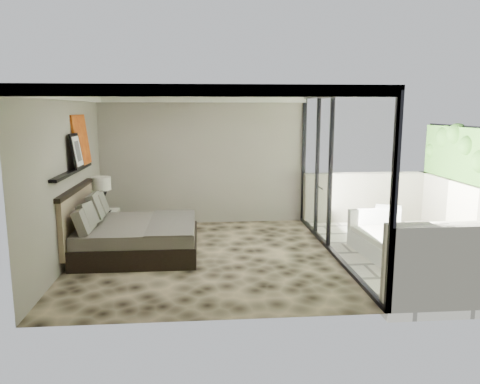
{
  "coord_description": "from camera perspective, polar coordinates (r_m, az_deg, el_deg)",
  "views": [
    {
      "loc": [
        -0.07,
        -7.81,
        2.53
      ],
      "look_at": [
        0.64,
        0.4,
        1.06
      ],
      "focal_mm": 35.0,
      "sensor_mm": 36.0,
      "label": 1
    }
  ],
  "objects": [
    {
      "name": "floor",
      "position": [
        8.21,
        -4.23,
        -7.85
      ],
      "size": [
        5.0,
        5.0,
        0.0
      ],
      "primitive_type": "plane",
      "color": "black",
      "rests_on": "ground"
    },
    {
      "name": "ceiling",
      "position": [
        7.81,
        -4.5,
        12.01
      ],
      "size": [
        4.5,
        5.0,
        0.02
      ],
      "primitive_type": "cube",
      "color": "silver",
      "rests_on": "back_wall"
    },
    {
      "name": "lounger",
      "position": [
        8.56,
        17.65,
        -6.09
      ],
      "size": [
        1.0,
        1.79,
        0.68
      ],
      "rotation": [
        0.0,
        0.0,
        0.08
      ],
      "color": "silver",
      "rests_on": "terrace_slab"
    },
    {
      "name": "ottoman",
      "position": [
        10.24,
        17.57,
        -3.17
      ],
      "size": [
        0.68,
        0.68,
        0.52
      ],
      "primitive_type": "cube",
      "rotation": [
        0.0,
        0.0,
        -0.41
      ],
      "color": "white",
      "rests_on": "terrace_slab"
    },
    {
      "name": "back_wall",
      "position": [
        10.36,
        -4.51,
        3.84
      ],
      "size": [
        4.5,
        0.02,
        2.8
      ],
      "primitive_type": "cube",
      "color": "gray",
      "rests_on": "floor"
    },
    {
      "name": "left_wall",
      "position": [
        8.18,
        -20.25,
        1.57
      ],
      "size": [
        0.02,
        5.0,
        2.8
      ],
      "primitive_type": "cube",
      "color": "gray",
      "rests_on": "floor"
    },
    {
      "name": "picture_ledge",
      "position": [
        8.25,
        -19.71,
        2.37
      ],
      "size": [
        0.12,
        2.2,
        0.05
      ],
      "primitive_type": "cube",
      "color": "black",
      "rests_on": "left_wall"
    },
    {
      "name": "abstract_canvas",
      "position": [
        8.9,
        -18.82,
        6.02
      ],
      "size": [
        0.13,
        0.9,
        0.9
      ],
      "primitive_type": "cube",
      "rotation": [
        0.0,
        -0.1,
        0.0
      ],
      "color": "#AE0E0F",
      "rests_on": "picture_ledge"
    },
    {
      "name": "framed_print",
      "position": [
        8.36,
        -19.3,
        4.73
      ],
      "size": [
        0.11,
        0.5,
        0.6
      ],
      "primitive_type": "cube",
      "rotation": [
        0.0,
        -0.14,
        0.0
      ],
      "color": "black",
      "rests_on": "picture_ledge"
    },
    {
      "name": "glass_wall",
      "position": [
        8.22,
        11.53,
        2.03
      ],
      "size": [
        0.08,
        5.0,
        2.8
      ],
      "primitive_type": "cube",
      "color": "white",
      "rests_on": "floor"
    },
    {
      "name": "nightstand",
      "position": [
        9.79,
        -16.13,
        -3.65
      ],
      "size": [
        0.7,
        0.7,
        0.53
      ],
      "primitive_type": "cube",
      "rotation": [
        0.0,
        0.0,
        -0.41
      ],
      "color": "black",
      "rests_on": "floor"
    },
    {
      "name": "terrace_slab",
      "position": [
        9.07,
        20.4,
        -7.12
      ],
      "size": [
        3.0,
        5.0,
        0.12
      ],
      "primitive_type": "cube",
      "color": "beige",
      "rests_on": "ground"
    },
    {
      "name": "table_lamp",
      "position": [
        9.63,
        -16.53,
        0.31
      ],
      "size": [
        0.38,
        0.38,
        0.69
      ],
      "color": "black",
      "rests_on": "nightstand"
    },
    {
      "name": "bed",
      "position": [
        8.45,
        -13.0,
        -5.15
      ],
      "size": [
        2.09,
        2.02,
        1.15
      ],
      "color": "black",
      "rests_on": "floor"
    }
  ]
}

